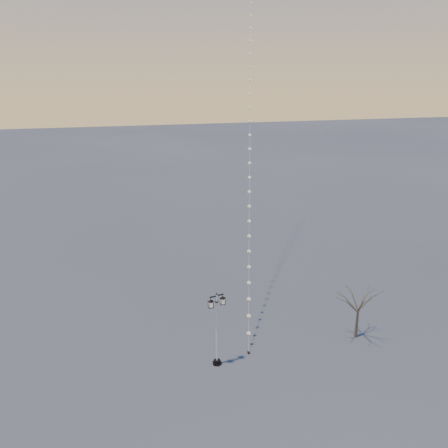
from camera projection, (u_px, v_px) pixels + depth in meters
name	position (u px, v px, depth m)	size (l,w,h in m)	color
ground	(250.00, 363.00, 32.67)	(300.00, 300.00, 0.00)	#474748
street_lamp	(217.00, 326.00, 31.62)	(1.36, 0.73, 5.49)	black
bare_tree	(359.00, 301.00, 35.01)	(2.60, 2.60, 4.31)	brown
kite_train	(250.00, 102.00, 43.79)	(9.97, 31.43, 33.57)	black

